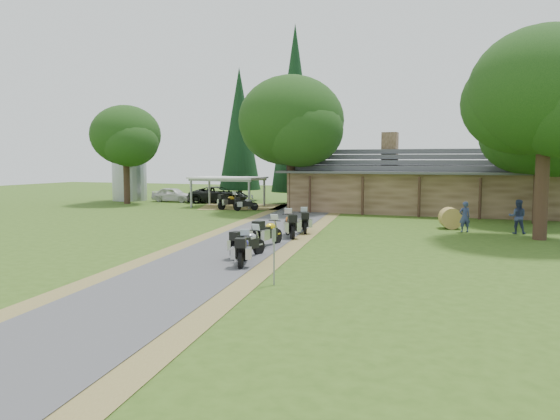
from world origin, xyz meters
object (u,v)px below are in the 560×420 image
at_px(motorcycle_row_b, 248,242).
at_px(motorcycle_carport_b, 246,203).
at_px(motorcycle_row_c, 268,231).
at_px(motorcycle_row_e, 304,220).
at_px(lodge, 426,180).
at_px(car_white_sedan, 173,193).
at_px(car_dark_suv, 219,191).
at_px(motorcycle_row_a, 243,248).
at_px(motorcycle_carport_a, 229,201).
at_px(silo, 129,166).
at_px(hay_bale, 450,218).
at_px(carport, 228,192).
at_px(motorcycle_row_d, 290,224).

height_order(motorcycle_row_b, motorcycle_carport_b, motorcycle_row_b).
distance_m(motorcycle_row_c, motorcycle_row_e, 5.16).
xyz_separation_m(lodge, car_white_sedan, (-23.53, 1.45, -1.58)).
distance_m(motorcycle_row_e, motorcycle_carport_b, 13.61).
bearing_deg(motorcycle_carport_b, motorcycle_row_b, -107.81).
relative_size(car_dark_suv, motorcycle_row_a, 3.17).
relative_size(motorcycle_row_c, motorcycle_carport_b, 1.16).
bearing_deg(car_dark_suv, motorcycle_carport_b, -153.25).
bearing_deg(motorcycle_carport_b, motorcycle_row_c, -104.77).
xyz_separation_m(motorcycle_row_a, motorcycle_carport_a, (-10.86, 21.09, 0.05)).
xyz_separation_m(silo, hay_bale, (30.96, -11.88, -2.77)).
height_order(carport, hay_bale, carport).
distance_m(car_white_sedan, car_dark_suv, 4.73).
xyz_separation_m(silo, motorcycle_carport_a, (13.40, -5.23, -2.68)).
distance_m(silo, motorcycle_row_a, 35.90).
distance_m(lodge, motorcycle_row_d, 17.90).
bearing_deg(lodge, motorcycle_row_e, -108.32).
relative_size(motorcycle_row_c, motorcycle_row_d, 1.00).
height_order(car_dark_suv, motorcycle_row_d, car_dark_suv).
bearing_deg(motorcycle_carport_b, lodge, -24.36).
bearing_deg(carport, motorcycle_carport_b, -43.94).
bearing_deg(motorcycle_row_e, motorcycle_row_d, 155.36).
bearing_deg(car_white_sedan, motorcycle_row_a, -144.94).
height_order(motorcycle_row_b, motorcycle_carport_a, motorcycle_carport_a).
distance_m(silo, car_white_sedan, 5.58).
xyz_separation_m(car_dark_suv, hay_bale, (21.27, -12.18, -0.54)).
height_order(lodge, carport, lodge).
relative_size(lodge, motorcycle_row_e, 10.96).
height_order(motorcycle_row_c, motorcycle_row_e, motorcycle_row_c).
height_order(lodge, car_white_sedan, lodge).
bearing_deg(motorcycle_row_a, motorcycle_carport_b, 6.58).
distance_m(motorcycle_row_e, hay_bale, 8.80).
xyz_separation_m(motorcycle_row_a, hay_bale, (6.70, 14.44, -0.04)).
relative_size(motorcycle_row_d, motorcycle_row_e, 1.06).
distance_m(silo, motorcycle_carport_b, 16.50).
distance_m(motorcycle_row_b, motorcycle_row_d, 6.15).
bearing_deg(car_dark_suv, motorcycle_row_c, -163.02).
relative_size(motorcycle_row_c, hay_bale, 1.70).
height_order(motorcycle_row_b, motorcycle_row_d, motorcycle_row_d).
bearing_deg(carport, motorcycle_row_a, -63.56).
xyz_separation_m(silo, motorcycle_row_d, (23.41, -18.62, -2.67)).
height_order(car_white_sedan, motorcycle_row_e, car_white_sedan).
height_order(car_dark_suv, motorcycle_row_e, car_dark_suv).
relative_size(motorcycle_row_a, motorcycle_row_d, 0.91).
bearing_deg(carport, car_white_sedan, 156.31).
bearing_deg(car_white_sedan, silo, 87.56).
height_order(motorcycle_row_e, motorcycle_carport_a, motorcycle_carport_a).
bearing_deg(motorcycle_row_b, motorcycle_carport_b, 38.26).
distance_m(carport, motorcycle_row_c, 21.64).
distance_m(motorcycle_row_b, motorcycle_carport_b, 20.77).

